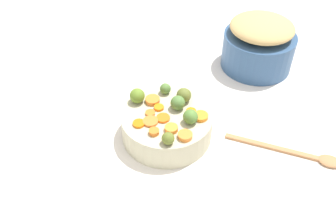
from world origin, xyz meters
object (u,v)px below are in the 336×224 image
Objects in this scene: serving_bowl_carrots at (168,125)px; wooden_spoon at (301,154)px; casserole_dish at (88,222)px; metal_pot at (258,51)px.

serving_bowl_carrots reaches higher than wooden_spoon.
casserole_dish is (0.01, 0.34, 0.00)m from serving_bowl_carrots.
wooden_spoon is at bearing -128.84° from casserole_dish.
serving_bowl_carrots is 0.36m from wooden_spoon.
wooden_spoon is at bearing 124.86° from metal_pot.
wooden_spoon is at bearing -163.84° from serving_bowl_carrots.
metal_pot is (-0.11, -0.43, 0.02)m from serving_bowl_carrots.
metal_pot reaches higher than casserole_dish.
wooden_spoon is 1.58× the size of casserole_dish.
serving_bowl_carrots is at bearing 16.16° from wooden_spoon.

